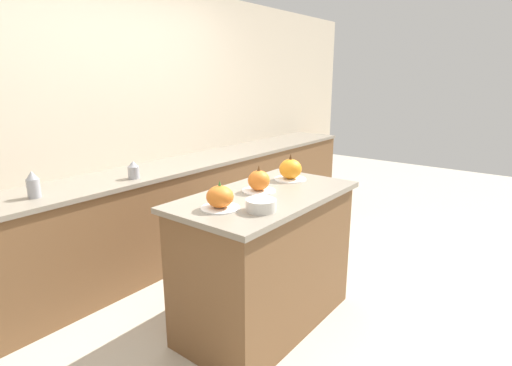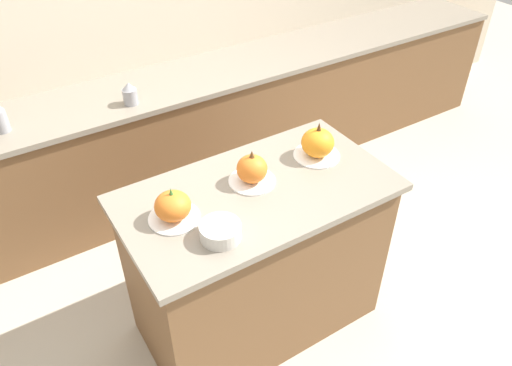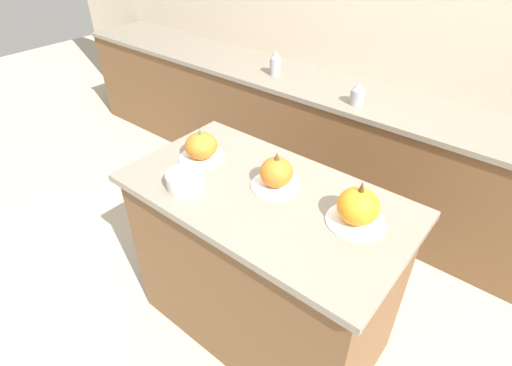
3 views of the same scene
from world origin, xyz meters
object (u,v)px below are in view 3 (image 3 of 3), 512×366
(pumpkin_cake_right, at_px, (358,208))
(bottle_short, at_px, (357,94))
(bottle_tall, at_px, (275,63))
(pumpkin_cake_center, at_px, (276,174))
(mixing_bowl, at_px, (186,180))
(pumpkin_cake_left, at_px, (201,147))

(pumpkin_cake_right, distance_m, bottle_short, 1.24)
(pumpkin_cake_right, bearing_deg, bottle_tall, 137.38)
(pumpkin_cake_center, height_order, mixing_bowl, pumpkin_cake_center)
(bottle_short, bearing_deg, mixing_bowl, -95.32)
(pumpkin_cake_left, height_order, pumpkin_cake_center, pumpkin_cake_center)
(pumpkin_cake_center, xyz_separation_m, bottle_short, (-0.18, 1.11, -0.05))
(pumpkin_cake_right, height_order, bottle_short, pumpkin_cake_right)
(bottle_tall, bearing_deg, pumpkin_cake_right, -42.62)
(pumpkin_cake_right, bearing_deg, mixing_bowl, -159.67)
(bottle_short, xyz_separation_m, mixing_bowl, (-0.13, -1.36, 0.02))
(pumpkin_cake_left, distance_m, bottle_tall, 1.33)
(bottle_tall, height_order, mixing_bowl, bottle_tall)
(pumpkin_cake_left, xyz_separation_m, pumpkin_cake_right, (0.81, 0.05, 0.01))
(pumpkin_cake_right, distance_m, mixing_bowl, 0.74)
(pumpkin_cake_left, distance_m, pumpkin_cake_right, 0.81)
(pumpkin_cake_left, xyz_separation_m, bottle_tall, (-0.48, 1.24, -0.03))
(pumpkin_cake_right, bearing_deg, bottle_short, 117.28)
(pumpkin_cake_left, relative_size, bottle_tall, 1.23)
(pumpkin_cake_center, height_order, pumpkin_cake_right, pumpkin_cake_right)
(pumpkin_cake_center, distance_m, mixing_bowl, 0.40)
(pumpkin_cake_center, relative_size, pumpkin_cake_right, 0.95)
(pumpkin_cake_right, height_order, bottle_tall, pumpkin_cake_right)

